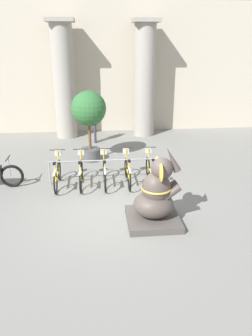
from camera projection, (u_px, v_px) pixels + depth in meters
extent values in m
plane|color=slate|center=(116.00, 211.00, 8.72)|extent=(60.00, 60.00, 0.00)
cube|color=#BCB29E|center=(104.00, 69.00, 15.63)|extent=(20.00, 0.20, 6.00)
cylinder|color=gray|center=(64.00, 83.00, 14.72)|extent=(0.97, 0.97, 5.00)
cube|color=gray|center=(60.00, 20.00, 13.79)|extent=(1.21, 1.21, 0.16)
cylinder|color=gray|center=(144.00, 82.00, 15.04)|extent=(0.97, 0.97, 5.00)
cube|color=gray|center=(146.00, 20.00, 14.11)|extent=(1.21, 1.21, 0.16)
cylinder|color=gray|center=(50.00, 173.00, 10.23)|extent=(0.05, 0.05, 0.75)
cylinder|color=gray|center=(157.00, 170.00, 10.53)|extent=(0.05, 0.05, 0.75)
cylinder|color=gray|center=(104.00, 160.00, 10.24)|extent=(3.52, 0.04, 0.04)
torus|color=black|center=(59.00, 170.00, 10.62)|extent=(0.05, 0.67, 0.67)
torus|color=black|center=(56.00, 183.00, 9.61)|extent=(0.05, 0.67, 0.67)
cube|color=yellow|center=(57.00, 175.00, 10.10)|extent=(0.04, 0.98, 0.04)
cube|color=#BCBCBC|center=(55.00, 172.00, 9.49)|extent=(0.06, 0.56, 0.03)
cylinder|color=yellow|center=(55.00, 173.00, 9.60)|extent=(0.03, 0.03, 0.57)
cube|color=black|center=(54.00, 163.00, 9.50)|extent=(0.08, 0.18, 0.04)
cylinder|color=yellow|center=(58.00, 160.00, 10.46)|extent=(0.03, 0.03, 0.70)
cylinder|color=black|center=(57.00, 150.00, 10.33)|extent=(0.48, 0.03, 0.03)
cube|color=#BCBCBC|center=(58.00, 153.00, 10.48)|extent=(0.20, 0.16, 0.14)
torus|color=black|center=(82.00, 169.00, 10.68)|extent=(0.05, 0.67, 0.67)
torus|color=black|center=(80.00, 182.00, 9.68)|extent=(0.05, 0.67, 0.67)
cube|color=yellow|center=(81.00, 174.00, 10.16)|extent=(0.04, 0.98, 0.04)
cube|color=#BCBCBC|center=(80.00, 171.00, 9.55)|extent=(0.06, 0.56, 0.03)
cylinder|color=yellow|center=(80.00, 172.00, 9.67)|extent=(0.03, 0.03, 0.57)
cube|color=black|center=(80.00, 163.00, 9.56)|extent=(0.08, 0.18, 0.04)
cylinder|color=yellow|center=(81.00, 160.00, 10.52)|extent=(0.03, 0.03, 0.70)
cylinder|color=black|center=(81.00, 149.00, 10.40)|extent=(0.48, 0.03, 0.03)
cube|color=#BCBCBC|center=(81.00, 152.00, 10.54)|extent=(0.20, 0.16, 0.14)
torus|color=black|center=(104.00, 168.00, 10.74)|extent=(0.05, 0.67, 0.67)
torus|color=black|center=(105.00, 182.00, 9.73)|extent=(0.05, 0.67, 0.67)
cube|color=yellow|center=(105.00, 173.00, 10.22)|extent=(0.04, 0.98, 0.04)
cube|color=#BCBCBC|center=(105.00, 171.00, 9.61)|extent=(0.06, 0.56, 0.03)
cylinder|color=yellow|center=(105.00, 171.00, 9.72)|extent=(0.03, 0.03, 0.57)
cube|color=black|center=(105.00, 162.00, 9.61)|extent=(0.08, 0.18, 0.04)
cylinder|color=yellow|center=(104.00, 159.00, 10.58)|extent=(0.03, 0.03, 0.70)
cylinder|color=black|center=(104.00, 149.00, 10.45)|extent=(0.48, 0.03, 0.03)
cube|color=#BCBCBC|center=(104.00, 152.00, 10.60)|extent=(0.20, 0.16, 0.14)
torus|color=black|center=(126.00, 168.00, 10.82)|extent=(0.05, 0.67, 0.67)
torus|color=black|center=(129.00, 180.00, 9.81)|extent=(0.05, 0.67, 0.67)
cube|color=yellow|center=(128.00, 172.00, 10.30)|extent=(0.04, 0.98, 0.04)
cube|color=#BCBCBC|center=(129.00, 170.00, 9.69)|extent=(0.06, 0.56, 0.03)
cylinder|color=yellow|center=(129.00, 170.00, 9.80)|extent=(0.03, 0.03, 0.57)
cube|color=black|center=(129.00, 161.00, 9.69)|extent=(0.08, 0.18, 0.04)
cylinder|color=yellow|center=(126.00, 158.00, 10.66)|extent=(0.03, 0.03, 0.70)
cylinder|color=black|center=(126.00, 148.00, 10.53)|extent=(0.48, 0.03, 0.03)
cube|color=#BCBCBC|center=(126.00, 151.00, 10.67)|extent=(0.20, 0.16, 0.14)
torus|color=black|center=(148.00, 167.00, 10.87)|extent=(0.05, 0.67, 0.67)
torus|color=black|center=(153.00, 180.00, 9.87)|extent=(0.05, 0.67, 0.67)
cube|color=yellow|center=(151.00, 172.00, 10.35)|extent=(0.04, 0.98, 0.04)
cube|color=#BCBCBC|center=(154.00, 169.00, 9.74)|extent=(0.06, 0.56, 0.03)
cylinder|color=yellow|center=(153.00, 170.00, 9.86)|extent=(0.03, 0.03, 0.57)
cube|color=black|center=(153.00, 160.00, 9.75)|extent=(0.08, 0.18, 0.04)
cylinder|color=yellow|center=(148.00, 157.00, 10.71)|extent=(0.03, 0.03, 0.70)
cylinder|color=black|center=(149.00, 147.00, 10.59)|extent=(0.48, 0.03, 0.03)
cube|color=#BCBCBC|center=(148.00, 150.00, 10.73)|extent=(0.20, 0.16, 0.14)
cube|color=#4C4742|center=(153.00, 219.00, 8.18)|extent=(1.29, 1.29, 0.17)
ellipsoid|color=#4C423D|center=(153.00, 204.00, 8.03)|extent=(1.00, 0.88, 0.64)
ellipsoid|color=#4C423D|center=(156.00, 188.00, 7.88)|extent=(0.70, 0.64, 0.82)
sphere|color=#4C423D|center=(162.00, 169.00, 7.71)|extent=(0.53, 0.53, 0.53)
ellipsoid|color=gold|center=(157.00, 165.00, 7.95)|extent=(0.08, 0.38, 0.45)
ellipsoid|color=gold|center=(161.00, 173.00, 7.46)|extent=(0.08, 0.38, 0.45)
cone|color=#4C423D|center=(172.00, 159.00, 7.65)|extent=(0.45, 0.19, 0.66)
cylinder|color=#4C423D|center=(168.00, 188.00, 8.08)|extent=(0.52, 0.18, 0.47)
cylinder|color=#4C423D|center=(171.00, 193.00, 7.80)|extent=(0.52, 0.18, 0.47)
torus|color=gold|center=(156.00, 188.00, 7.88)|extent=(0.73, 0.73, 0.05)
torus|color=black|center=(12.00, 176.00, 10.06)|extent=(0.73, 0.09, 0.73)
cylinder|color=#99999E|center=(9.00, 168.00, 9.96)|extent=(0.04, 0.04, 0.56)
cylinder|color=black|center=(8.00, 158.00, 9.85)|extent=(0.03, 0.55, 0.03)
cylinder|color=#383342|center=(95.00, 133.00, 14.63)|extent=(0.11, 0.11, 0.84)
cylinder|color=#383342|center=(95.00, 134.00, 14.47)|extent=(0.11, 0.11, 0.84)
cube|color=#19472D|center=(95.00, 117.00, 14.28)|extent=(0.20, 0.32, 0.63)
sphere|color=tan|center=(94.00, 107.00, 14.12)|extent=(0.23, 0.23, 0.23)
cylinder|color=#19472D|center=(95.00, 115.00, 14.46)|extent=(0.07, 0.07, 0.57)
cylinder|color=#19472D|center=(95.00, 117.00, 14.09)|extent=(0.07, 0.07, 0.57)
cylinder|color=#4C4C4C|center=(91.00, 154.00, 12.44)|extent=(0.73, 0.73, 0.45)
cylinder|color=brown|center=(90.00, 136.00, 12.17)|extent=(0.10, 0.10, 1.02)
sphere|color=#2D6633|center=(89.00, 108.00, 11.81)|extent=(1.27, 1.27, 1.27)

